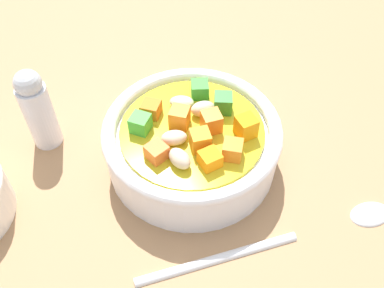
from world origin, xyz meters
The scene contains 4 objects.
ground_plane centered at (0.00, 0.00, -1.00)cm, with size 140.00×140.00×2.00cm, color #9E754F.
soup_bowl_main centered at (0.01, -0.01, 2.88)cm, with size 16.61×16.61×6.54cm.
spoon centered at (11.74, -3.48, 0.46)cm, with size 17.99×17.77×0.99cm.
pepper_shaker centered at (-14.35, -4.42, 4.52)cm, with size 2.87×2.87×9.07cm.
Camera 1 is at (12.29, -23.71, 34.02)cm, focal length 40.67 mm.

